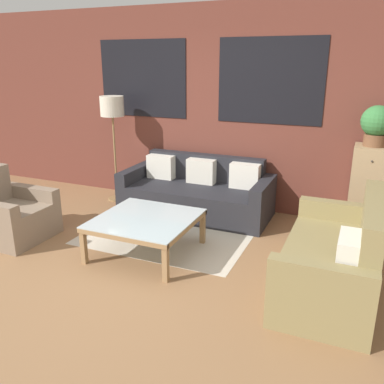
{
  "coord_description": "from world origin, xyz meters",
  "views": [
    {
      "loc": [
        2.17,
        -3.03,
        2.06
      ],
      "look_at": [
        0.34,
        1.23,
        0.55
      ],
      "focal_mm": 38.0,
      "sensor_mm": 36.0,
      "label": 1
    }
  ],
  "objects": [
    {
      "name": "couch_dark",
      "position": [
        0.11,
        1.95,
        0.28
      ],
      "size": [
        2.05,
        0.88,
        0.78
      ],
      "color": "#232328",
      "rests_on": "ground_plane"
    },
    {
      "name": "settee_vintage",
      "position": [
        2.06,
        0.56,
        0.31
      ],
      "size": [
        0.8,
        1.66,
        0.92
      ],
      "color": "olive",
      "rests_on": "ground_plane"
    },
    {
      "name": "drawer_cabinet",
      "position": [
        2.28,
        2.15,
        0.55
      ],
      "size": [
        0.42,
        0.43,
        1.09
      ],
      "color": "tan",
      "rests_on": "ground_plane"
    },
    {
      "name": "floor_lamp",
      "position": [
        -1.26,
        2.01,
        1.34
      ],
      "size": [
        0.34,
        0.34,
        1.57
      ],
      "color": "olive",
      "rests_on": "ground_plane"
    },
    {
      "name": "rug",
      "position": [
        0.07,
        1.18,
        0.0
      ],
      "size": [
        1.99,
        1.6,
        0.0
      ],
      "color": "beige",
      "rests_on": "ground_plane"
    },
    {
      "name": "wall_back_brick",
      "position": [
        0.0,
        2.44,
        1.41
      ],
      "size": [
        8.4,
        0.09,
        2.8
      ],
      "color": "brown",
      "rests_on": "ground_plane"
    },
    {
      "name": "armchair_corner",
      "position": [
        -1.63,
        0.3,
        0.28
      ],
      "size": [
        0.8,
        0.78,
        0.84
      ],
      "color": "#84705B",
      "rests_on": "ground_plane"
    },
    {
      "name": "coffee_table",
      "position": [
        0.07,
        0.57,
        0.37
      ],
      "size": [
        1.04,
        1.04,
        0.42
      ],
      "color": "silver",
      "rests_on": "ground_plane"
    },
    {
      "name": "potted_plant",
      "position": [
        2.28,
        2.15,
        1.35
      ],
      "size": [
        0.36,
        0.36,
        0.48
      ],
      "color": "brown",
      "rests_on": "drawer_cabinet"
    },
    {
      "name": "ground_plane",
      "position": [
        0.0,
        0.0,
        0.0
      ],
      "size": [
        16.0,
        16.0,
        0.0
      ],
      "primitive_type": "plane",
      "color": "#8E6642"
    }
  ]
}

